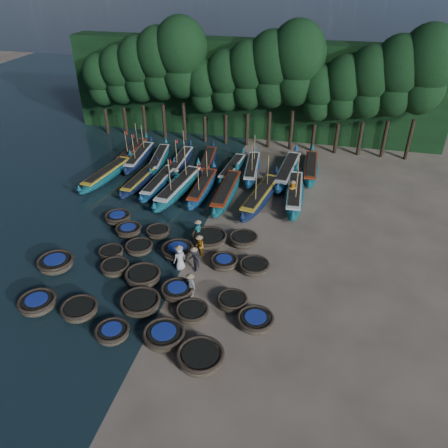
% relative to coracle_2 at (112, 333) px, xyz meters
% --- Properties ---
extents(ground, '(120.00, 120.00, 0.00)m').
position_rel_coracle_2_xyz_m(ground, '(1.69, 8.73, -0.40)').
color(ground, gray).
rests_on(ground, ground).
extents(foliage_wall, '(40.00, 3.00, 10.00)m').
position_rel_coracle_2_xyz_m(foliage_wall, '(1.69, 32.23, 4.60)').
color(foliage_wall, black).
rests_on(foliage_wall, ground).
extents(coracle_2, '(1.93, 1.93, 0.70)m').
position_rel_coracle_2_xyz_m(coracle_2, '(0.00, 0.00, 0.00)').
color(coracle_2, brown).
rests_on(coracle_2, ground).
extents(coracle_3, '(2.26, 2.26, 0.80)m').
position_rel_coracle_2_xyz_m(coracle_3, '(2.77, 0.36, 0.06)').
color(coracle_3, brown).
rests_on(coracle_3, ground).
extents(coracle_4, '(2.98, 2.98, 0.83)m').
position_rel_coracle_2_xyz_m(coracle_4, '(5.02, -0.59, 0.07)').
color(coracle_4, brown).
rests_on(coracle_4, ground).
extents(coracle_5, '(2.63, 2.63, 0.79)m').
position_rel_coracle_2_xyz_m(coracle_5, '(-5.15, 1.06, 0.05)').
color(coracle_5, brown).
rests_on(coracle_5, ground).
extents(coracle_6, '(2.11, 2.11, 0.75)m').
position_rel_coracle_2_xyz_m(coracle_6, '(-2.55, 1.15, 0.03)').
color(coracle_6, brown).
rests_on(coracle_6, ground).
extents(coracle_7, '(2.89, 2.89, 0.77)m').
position_rel_coracle_2_xyz_m(coracle_7, '(0.57, 2.45, 0.04)').
color(coracle_7, brown).
rests_on(coracle_7, ground).
extents(coracle_8, '(2.13, 2.13, 0.68)m').
position_rel_coracle_2_xyz_m(coracle_8, '(3.67, 2.48, -0.02)').
color(coracle_8, brown).
rests_on(coracle_8, ground).
extents(coracle_9, '(2.25, 2.25, 0.73)m').
position_rel_coracle_2_xyz_m(coracle_9, '(7.23, 2.59, 0.02)').
color(coracle_9, brown).
rests_on(coracle_9, ground).
extents(coracle_10, '(2.72, 2.72, 0.81)m').
position_rel_coracle_2_xyz_m(coracle_10, '(-6.21, 4.69, 0.06)').
color(coracle_10, brown).
rests_on(coracle_10, ground).
extents(coracle_11, '(2.21, 2.21, 0.75)m').
position_rel_coracle_2_xyz_m(coracle_11, '(-2.30, 5.18, 0.03)').
color(coracle_11, brown).
rests_on(coracle_11, ground).
extents(coracle_12, '(2.26, 2.26, 0.80)m').
position_rel_coracle_2_xyz_m(coracle_12, '(-0.20, 4.74, 0.05)').
color(coracle_12, brown).
rests_on(coracle_12, ground).
extents(coracle_13, '(1.99, 1.99, 0.73)m').
position_rel_coracle_2_xyz_m(coracle_13, '(2.29, 3.97, 0.02)').
color(coracle_13, brown).
rests_on(coracle_13, ground).
extents(coracle_14, '(1.81, 1.81, 0.68)m').
position_rel_coracle_2_xyz_m(coracle_14, '(5.66, 3.86, -0.01)').
color(coracle_14, brown).
rests_on(coracle_14, ground).
extents(coracle_15, '(1.80, 1.80, 0.63)m').
position_rel_coracle_2_xyz_m(coracle_15, '(-3.31, 6.72, -0.04)').
color(coracle_15, brown).
rests_on(coracle_15, ground).
extents(coracle_16, '(1.91, 1.91, 0.70)m').
position_rel_coracle_2_xyz_m(coracle_16, '(-1.69, 7.67, -0.01)').
color(coracle_16, brown).
rests_on(coracle_16, ground).
extents(coracle_17, '(2.22, 2.22, 0.77)m').
position_rel_coracle_2_xyz_m(coracle_17, '(1.00, 7.88, 0.04)').
color(coracle_17, brown).
rests_on(coracle_17, ground).
extents(coracle_18, '(2.17, 2.17, 0.70)m').
position_rel_coracle_2_xyz_m(coracle_18, '(4.34, 7.39, 0.00)').
color(coracle_18, brown).
rests_on(coracle_18, ground).
extents(coracle_19, '(2.18, 2.18, 0.67)m').
position_rel_coracle_2_xyz_m(coracle_19, '(6.33, 7.42, -0.02)').
color(coracle_19, brown).
rests_on(coracle_19, ground).
extents(coracle_20, '(2.08, 2.08, 0.73)m').
position_rel_coracle_2_xyz_m(coracle_20, '(-4.79, 10.96, 0.02)').
color(coracle_20, brown).
rests_on(coracle_20, ground).
extents(coracle_21, '(2.10, 2.10, 0.68)m').
position_rel_coracle_2_xyz_m(coracle_21, '(-3.31, 9.56, -0.01)').
color(coracle_21, brown).
rests_on(coracle_21, ground).
extents(coracle_22, '(1.76, 1.76, 0.69)m').
position_rel_coracle_2_xyz_m(coracle_22, '(-1.13, 9.82, -0.01)').
color(coracle_22, brown).
rests_on(coracle_22, ground).
extents(coracle_23, '(2.90, 2.90, 0.83)m').
position_rel_coracle_2_xyz_m(coracle_23, '(2.71, 9.70, 0.07)').
color(coracle_23, brown).
rests_on(coracle_23, ground).
extents(coracle_24, '(2.37, 2.37, 0.78)m').
position_rel_coracle_2_xyz_m(coracle_24, '(5.07, 10.19, 0.04)').
color(coracle_24, brown).
rests_on(coracle_24, ground).
extents(long_boat_1, '(2.56, 8.25, 1.47)m').
position_rel_coracle_2_xyz_m(long_boat_1, '(-8.90, 17.57, 0.15)').
color(long_boat_1, '#10555A').
rests_on(long_boat_1, ground).
extents(long_boat_2, '(1.83, 7.38, 1.30)m').
position_rel_coracle_2_xyz_m(long_boat_2, '(-5.55, 17.28, 0.09)').
color(long_boat_2, '#10213D').
rests_on(long_boat_2, ground).
extents(long_boat_3, '(1.66, 7.67, 1.35)m').
position_rel_coracle_2_xyz_m(long_boat_3, '(-3.77, 17.14, 0.11)').
color(long_boat_3, navy).
rests_on(long_boat_3, ground).
extents(long_boat_4, '(2.65, 9.09, 3.89)m').
position_rel_coracle_2_xyz_m(long_boat_4, '(-1.78, 16.51, 0.21)').
color(long_boat_4, '#10555A').
rests_on(long_boat_4, ground).
extents(long_boat_5, '(1.42, 8.02, 3.40)m').
position_rel_coracle_2_xyz_m(long_boat_5, '(0.18, 17.05, 0.14)').
color(long_boat_5, navy).
rests_on(long_boat_5, ground).
extents(long_boat_6, '(1.57, 8.81, 1.55)m').
position_rel_coracle_2_xyz_m(long_boat_6, '(2.35, 16.66, 0.19)').
color(long_boat_6, '#10555A').
rests_on(long_boat_6, ground).
extents(long_boat_7, '(3.00, 8.78, 3.78)m').
position_rel_coracle_2_xyz_m(long_boat_7, '(5.26, 16.51, 0.19)').
color(long_boat_7, '#10213D').
rests_on(long_boat_7, ground).
extents(long_boat_8, '(2.04, 8.90, 3.79)m').
position_rel_coracle_2_xyz_m(long_boat_8, '(7.91, 17.61, 0.20)').
color(long_boat_8, '#10555A').
rests_on(long_boat_8, ground).
extents(long_boat_9, '(1.42, 7.26, 3.08)m').
position_rel_coracle_2_xyz_m(long_boat_9, '(-8.86, 23.22, 0.08)').
color(long_boat_9, '#10555A').
rests_on(long_boat_9, ground).
extents(long_boat_10, '(1.89, 7.99, 3.40)m').
position_rel_coracle_2_xyz_m(long_boat_10, '(-7.60, 21.92, 0.13)').
color(long_boat_10, '#10213D').
rests_on(long_boat_10, ground).
extents(long_boat_11, '(2.47, 7.62, 1.36)m').
position_rel_coracle_2_xyz_m(long_boat_11, '(-5.58, 21.94, 0.11)').
color(long_boat_11, '#10555A').
rests_on(long_boat_11, ground).
extents(long_boat_12, '(1.52, 7.59, 3.22)m').
position_rel_coracle_2_xyz_m(long_boat_12, '(-3.39, 21.94, 0.11)').
color(long_boat_12, '#10213D').
rests_on(long_boat_12, ground).
extents(long_boat_13, '(2.06, 7.33, 1.30)m').
position_rel_coracle_2_xyz_m(long_boat_13, '(-0.84, 22.56, 0.09)').
color(long_boat_13, '#10213D').
rests_on(long_boat_13, ground).
extents(long_boat_14, '(1.94, 7.30, 1.29)m').
position_rel_coracle_2_xyz_m(long_boat_14, '(1.81, 21.44, 0.09)').
color(long_boat_14, '#10555A').
rests_on(long_boat_14, ground).
extents(long_boat_15, '(2.10, 7.98, 3.40)m').
position_rel_coracle_2_xyz_m(long_boat_15, '(3.60, 21.77, 0.14)').
color(long_boat_15, navy).
rests_on(long_boat_15, ground).
extents(long_boat_16, '(2.36, 9.13, 1.61)m').
position_rel_coracle_2_xyz_m(long_boat_16, '(6.86, 21.86, 0.21)').
color(long_boat_16, navy).
rests_on(long_boat_16, ground).
extents(long_boat_17, '(1.68, 8.21, 1.44)m').
position_rel_coracle_2_xyz_m(long_boat_17, '(8.88, 23.12, 0.15)').
color(long_boat_17, '#10555A').
rests_on(long_boat_17, ground).
extents(fisherman_0, '(0.96, 1.01, 1.94)m').
position_rel_coracle_2_xyz_m(fisherman_0, '(1.61, 6.56, 0.52)').
color(fisherman_0, beige).
rests_on(fisherman_0, ground).
extents(fisherman_1, '(0.64, 0.71, 1.83)m').
position_rel_coracle_2_xyz_m(fisherman_1, '(1.86, 9.96, 0.52)').
color(fisherman_1, '#186365').
rests_on(fisherman_1, ground).
extents(fisherman_2, '(0.73, 0.84, 1.69)m').
position_rel_coracle_2_xyz_m(fisherman_2, '(2.42, 8.32, 0.41)').
color(fisherman_2, '#B16C17').
rests_on(fisherman_2, ground).
extents(fisherman_3, '(1.26, 1.20, 1.92)m').
position_rel_coracle_2_xyz_m(fisherman_3, '(2.57, 6.62, 0.49)').
color(fisherman_3, black).
rests_on(fisherman_3, ground).
extents(fisherman_4, '(0.91, 0.85, 1.71)m').
position_rel_coracle_2_xyz_m(fisherman_4, '(3.05, 4.26, 0.43)').
color(fisherman_4, beige).
rests_on(fisherman_4, ground).
extents(fisherman_5, '(1.10, 1.71, 1.96)m').
position_rel_coracle_2_xyz_m(fisherman_5, '(-2.25, 17.39, 0.51)').
color(fisherman_5, '#186365').
rests_on(fisherman_5, ground).
extents(fisherman_6, '(1.02, 0.96, 1.96)m').
position_rel_coracle_2_xyz_m(fisherman_6, '(7.71, 17.49, 0.53)').
color(fisherman_6, '#B16C17').
rests_on(fisherman_6, ground).
extents(tree_0, '(3.68, 3.68, 8.68)m').
position_rel_coracle_2_xyz_m(tree_0, '(-14.31, 28.73, 5.57)').
color(tree_0, black).
rests_on(tree_0, ground).
extents(tree_1, '(4.09, 4.09, 9.65)m').
position_rel_coracle_2_xyz_m(tree_1, '(-12.01, 28.73, 6.24)').
color(tree_1, black).
rests_on(tree_1, ground).
extents(tree_2, '(4.51, 4.51, 10.63)m').
position_rel_coracle_2_xyz_m(tree_2, '(-9.71, 28.73, 6.92)').
color(tree_2, black).
rests_on(tree_2, ground).
extents(tree_3, '(4.92, 4.92, 11.60)m').
position_rel_coracle_2_xyz_m(tree_3, '(-7.41, 28.73, 7.59)').
color(tree_3, black).
rests_on(tree_3, ground).
extents(tree_4, '(5.34, 5.34, 12.58)m').
position_rel_coracle_2_xyz_m(tree_4, '(-5.11, 28.73, 8.27)').
color(tree_4, black).
rests_on(tree_4, ground).
extents(tree_5, '(3.68, 3.68, 8.68)m').
position_rel_coracle_2_xyz_m(tree_5, '(-2.81, 28.73, 5.57)').
color(tree_5, black).
rests_on(tree_5, ground).
extents(tree_6, '(4.09, 4.09, 9.65)m').
position_rel_coracle_2_xyz_m(tree_6, '(-0.51, 28.73, 6.24)').
color(tree_6, black).
rests_on(tree_6, ground).
extents(tree_7, '(4.51, 4.51, 10.63)m').
position_rel_coracle_2_xyz_m(tree_7, '(1.79, 28.73, 6.92)').
color(tree_7, black).
rests_on(tree_7, ground).
extents(tree_8, '(4.92, 4.92, 11.60)m').
position_rel_coracle_2_xyz_m(tree_8, '(4.09, 28.73, 7.59)').
color(tree_8, black).
rests_on(tree_8, ground).
extents(tree_9, '(5.34, 5.34, 12.58)m').
position_rel_coracle_2_xyz_m(tree_9, '(6.39, 28.73, 8.27)').
color(tree_9, black).
rests_on(tree_9, ground).
extents(tree_10, '(3.68, 3.68, 8.68)m').
position_rel_coracle_2_xyz_m(tree_10, '(8.69, 28.73, 5.57)').
color(tree_10, black).
rests_on(tree_10, ground).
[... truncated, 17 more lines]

